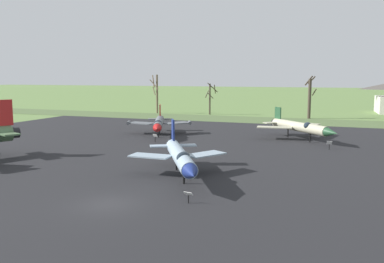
# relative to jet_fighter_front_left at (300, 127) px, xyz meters

# --- Properties ---
(ground_plane) EXTENTS (600.00, 600.00, 0.00)m
(ground_plane) POSITION_rel_jet_fighter_front_left_xyz_m (-9.11, -32.94, -1.83)
(ground_plane) COLOR #607F42
(asphalt_apron) EXTENTS (84.25, 62.48, 0.05)m
(asphalt_apron) POSITION_rel_jet_fighter_front_left_xyz_m (-9.11, -14.20, -1.80)
(asphalt_apron) COLOR black
(asphalt_apron) RESTS_ON ground
(grass_verge_strip) EXTENTS (144.25, 12.00, 0.06)m
(grass_verge_strip) POSITION_rel_jet_fighter_front_left_xyz_m (-9.11, 23.04, -1.80)
(grass_verge_strip) COLOR #4F6439
(grass_verge_strip) RESTS_ON ground
(jet_fighter_front_left) EXTENTS (10.90, 11.24, 4.08)m
(jet_fighter_front_left) POSITION_rel_jet_fighter_front_left_xyz_m (0.00, 0.00, 0.00)
(jet_fighter_front_left) COLOR #B7B293
(jet_fighter_front_left) RESTS_ON ground
(info_placard_front_left) EXTENTS (0.61, 0.33, 1.07)m
(info_placard_front_left) POSITION_rel_jet_fighter_front_left_xyz_m (3.93, -6.26, -1.15)
(info_placard_front_left) COLOR black
(info_placard_front_left) RESTS_ON ground
(jet_fighter_front_right) EXTENTS (8.64, 12.30, 4.41)m
(jet_fighter_front_right) POSITION_rel_jet_fighter_front_left_xyz_m (-7.31, -24.56, 0.01)
(jet_fighter_front_right) COLOR #8EA3B2
(jet_fighter_front_right) RESTS_ON ground
(info_placard_front_right) EXTENTS (0.65, 0.33, 0.85)m
(info_placard_front_right) POSITION_rel_jet_fighter_front_left_xyz_m (-4.16, -30.92, -1.27)
(info_placard_front_right) COLOR black
(info_placard_front_right) RESTS_ON ground
(jet_fighter_rear_left) EXTENTS (9.54, 12.30, 4.12)m
(jet_fighter_rear_left) POSITION_rel_jet_fighter_front_left_xyz_m (-19.55, -2.60, -0.03)
(jet_fighter_rear_left) COLOR #565B60
(jet_fighter_rear_left) RESTS_ON ground
(info_placard_rear_left) EXTENTS (0.64, 0.31, 1.12)m
(info_placard_rear_left) POSITION_rel_jet_fighter_front_left_xyz_m (-17.31, -8.56, -1.12)
(info_placard_rear_left) COLOR black
(info_placard_rear_left) RESTS_ON ground
(bare_tree_far_left) EXTENTS (2.42, 1.79, 8.83)m
(bare_tree_far_left) POSITION_rel_jet_fighter_front_left_xyz_m (-35.39, 30.12, 3.00)
(bare_tree_far_left) COLOR brown
(bare_tree_far_left) RESTS_ON ground
(bare_tree_left_of_center) EXTENTS (2.78, 3.25, 7.10)m
(bare_tree_left_of_center) POSITION_rel_jet_fighter_front_left_xyz_m (-22.69, 31.13, 2.09)
(bare_tree_left_of_center) COLOR #42382D
(bare_tree_left_of_center) RESTS_ON ground
(bare_tree_center) EXTENTS (2.50, 1.90, 8.62)m
(bare_tree_center) POSITION_rel_jet_fighter_front_left_xyz_m (-1.31, 29.96, 2.57)
(bare_tree_center) COLOR #42382D
(bare_tree_center) RESTS_ON ground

